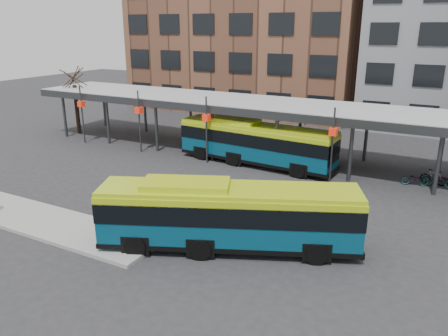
% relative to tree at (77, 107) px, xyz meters
% --- Properties ---
extents(ground, '(120.00, 120.00, 0.00)m').
position_rel_tree_xyz_m(ground, '(18.00, -12.00, -2.43)').
color(ground, '#28282B').
rests_on(ground, ground).
extents(boarding_island, '(14.00, 3.00, 0.18)m').
position_rel_tree_xyz_m(boarding_island, '(12.50, -15.00, -2.34)').
color(boarding_island, gray).
rests_on(boarding_island, ground).
extents(canopy, '(40.00, 6.53, 4.80)m').
position_rel_tree_xyz_m(canopy, '(17.94, 0.87, 1.47)').
color(canopy, '#999B9E').
rests_on(canopy, ground).
extents(tree, '(1.64, 1.64, 5.60)m').
position_rel_tree_xyz_m(tree, '(0.00, 0.00, 0.00)').
color(tree, black).
rests_on(tree, ground).
extents(building_brick, '(26.00, 14.00, 22.00)m').
position_rel_tree_xyz_m(building_brick, '(8.00, 20.00, 8.57)').
color(building_brick, brown).
rests_on(building_brick, ground).
extents(bus_front, '(11.33, 6.70, 3.12)m').
position_rel_tree_xyz_m(bus_front, '(22.25, -12.91, -0.81)').
color(bus_front, navy).
rests_on(bus_front, ground).
extents(bus_rear, '(11.55, 3.23, 3.15)m').
position_rel_tree_xyz_m(bus_rear, '(18.25, -1.02, -0.80)').
color(bus_rear, navy).
rests_on(bus_rear, ground).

